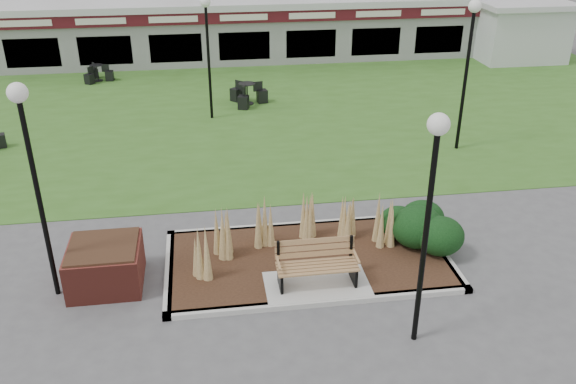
{
  "coord_description": "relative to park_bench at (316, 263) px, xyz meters",
  "views": [
    {
      "loc": [
        -2.15,
        -10.3,
        7.57
      ],
      "look_at": [
        -0.35,
        2.0,
        1.41
      ],
      "focal_mm": 38.0,
      "sensor_mm": 36.0,
      "label": 1
    }
  ],
  "objects": [
    {
      "name": "ground",
      "position": [
        0.0,
        -0.25,
        -0.59
      ],
      "size": [
        100.0,
        100.0,
        0.0
      ],
      "primitive_type": "plane",
      "color": "#515154",
      "rests_on": "ground"
    },
    {
      "name": "lawn",
      "position": [
        0.0,
        11.75,
        -0.58
      ],
      "size": [
        34.0,
        16.0,
        0.02
      ],
      "primitive_type": "cube",
      "color": "#35621F",
      "rests_on": "ground"
    },
    {
      "name": "planting_bed",
      "position": [
        1.27,
        1.1,
        -0.22
      ],
      "size": [
        6.75,
        3.4,
        1.27
      ],
      "color": "#311D13",
      "rests_on": "ground"
    },
    {
      "name": "park_bench",
      "position": [
        0.0,
        0.0,
        0.0
      ],
      "size": [
        1.7,
        0.66,
        0.93
      ],
      "color": "olive",
      "rests_on": "ground"
    },
    {
      "name": "brick_planter",
      "position": [
        -4.4,
        0.75,
        -0.11
      ],
      "size": [
        1.5,
        1.5,
        0.95
      ],
      "color": "maroon",
      "rests_on": "ground"
    },
    {
      "name": "food_pavilion",
      "position": [
        0.0,
        19.71,
        0.89
      ],
      "size": [
        24.6,
        3.4,
        2.9
      ],
      "color": "gray",
      "rests_on": "ground"
    },
    {
      "name": "service_hut",
      "position": [
        13.5,
        17.75,
        0.86
      ],
      "size": [
        4.4,
        3.4,
        2.83
      ],
      "color": "silver",
      "rests_on": "ground"
    },
    {
      "name": "lamp_post_near_left",
      "position": [
        -5.4,
        0.54,
        2.72
      ],
      "size": [
        0.38,
        0.38,
        4.53
      ],
      "color": "black",
      "rests_on": "ground"
    },
    {
      "name": "lamp_post_near_right",
      "position": [
        1.51,
        -1.93,
        2.66
      ],
      "size": [
        0.37,
        0.37,
        4.46
      ],
      "color": "black",
      "rests_on": "ground"
    },
    {
      "name": "lamp_post_mid_left",
      "position": [
        -1.82,
        11.09,
        2.59
      ],
      "size": [
        0.36,
        0.36,
        4.36
      ],
      "color": "black",
      "rests_on": "ground"
    },
    {
      "name": "lamp_post_mid_right",
      "position": [
        5.99,
        6.94,
        2.85
      ],
      "size": [
        0.39,
        0.39,
        4.72
      ],
      "color": "black",
      "rests_on": "ground"
    },
    {
      "name": "bistro_set_b",
      "position": [
        -6.65,
        16.75,
        -0.33
      ],
      "size": [
        1.21,
        1.34,
        0.71
      ],
      "color": "black",
      "rests_on": "ground"
    },
    {
      "name": "bistro_set_c",
      "position": [
        -0.38,
        12.55,
        -0.29
      ],
      "size": [
        1.48,
        1.54,
        0.83
      ],
      "color": "black",
      "rests_on": "ground"
    }
  ]
}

